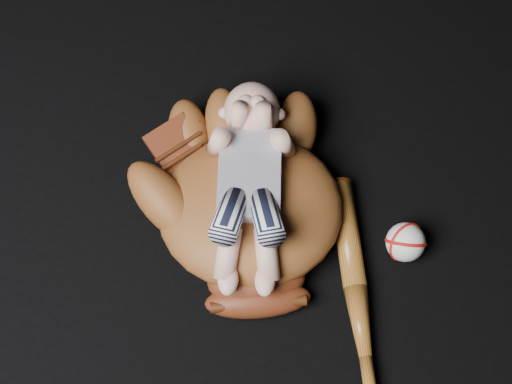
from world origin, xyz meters
TOP-DOWN VIEW (x-y plane):
  - baseball_glove at (-0.05, 0.16)m, footprint 0.46×0.51m
  - newborn_baby at (-0.05, 0.17)m, footprint 0.19×0.37m
  - baseball_bat at (0.14, 0.02)m, footprint 0.12×0.44m
  - baseball at (0.22, 0.13)m, footprint 0.09×0.09m

SIDE VIEW (x-z plane):
  - baseball_bat at x=0.14m, z-range 0.00..0.04m
  - baseball at x=0.22m, z-range 0.00..0.07m
  - baseball_glove at x=-0.05m, z-range 0.00..0.14m
  - newborn_baby at x=-0.05m, z-range 0.05..0.20m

